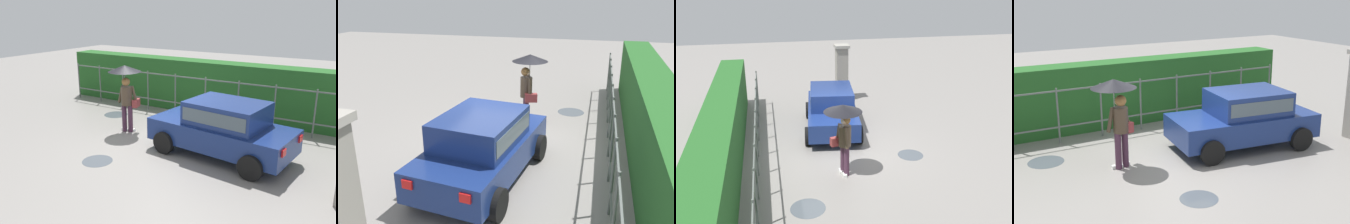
# 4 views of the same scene
# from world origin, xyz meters

# --- Properties ---
(ground_plane) EXTENTS (40.00, 40.00, 0.00)m
(ground_plane) POSITION_xyz_m (0.00, 0.00, 0.00)
(ground_plane) COLOR gray
(car) EXTENTS (3.89, 2.23, 1.48)m
(car) POSITION_xyz_m (1.81, -0.00, 0.80)
(car) COLOR navy
(car) RESTS_ON ground
(pedestrian) EXTENTS (1.02, 1.02, 2.08)m
(pedestrian) POSITION_xyz_m (-1.53, 0.27, 1.55)
(pedestrian) COLOR #47283D
(pedestrian) RESTS_ON ground
(fence_section) EXTENTS (10.70, 0.05, 1.50)m
(fence_section) POSITION_xyz_m (-0.51, 2.57, 0.82)
(fence_section) COLOR #59605B
(fence_section) RESTS_ON ground
(hedge_row) EXTENTS (11.65, 0.90, 1.90)m
(hedge_row) POSITION_xyz_m (-0.51, 3.47, 0.95)
(hedge_row) COLOR #235B23
(hedge_row) RESTS_ON ground
(puddle_near) EXTENTS (0.78, 0.78, 0.00)m
(puddle_near) POSITION_xyz_m (-0.77, -2.00, 0.00)
(puddle_near) COLOR #4C545B
(puddle_near) RESTS_ON ground
(puddle_far) EXTENTS (0.85, 0.85, 0.00)m
(puddle_far) POSITION_xyz_m (-2.94, 1.42, 0.00)
(puddle_far) COLOR #4C545B
(puddle_far) RESTS_ON ground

